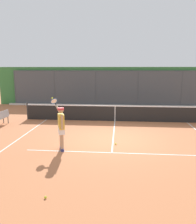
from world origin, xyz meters
The scene contains 8 objects.
ground_plane centered at (0.00, 0.00, 0.00)m, with size 60.00×60.00×0.00m, color #B76B42.
court_line_markings centered at (0.00, 2.05, 0.00)m, with size 8.69×10.01×0.01m.
fence_backdrop centered at (0.00, -10.20, 1.64)m, with size 20.93×1.37×3.31m.
tennis_net centered at (0.00, -3.78, 0.49)m, with size 11.16×0.09×1.07m.
tennis_player centered at (2.01, 1.53, 1.00)m, with size 0.83×1.24×1.99m.
tennis_ball_mid_court centered at (1.54, 5.05, 0.03)m, with size 0.07×0.07×0.07m, color #CCDB33.
tennis_ball_near_baseline centered at (-0.13, 0.73, 0.03)m, with size 0.07×0.07×0.07m, color #CCDB33.
courtside_bench centered at (6.34, -2.01, 0.51)m, with size 0.40×1.30×0.84m.
Camera 1 is at (-0.25, 10.17, 3.18)m, focal length 37.17 mm.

